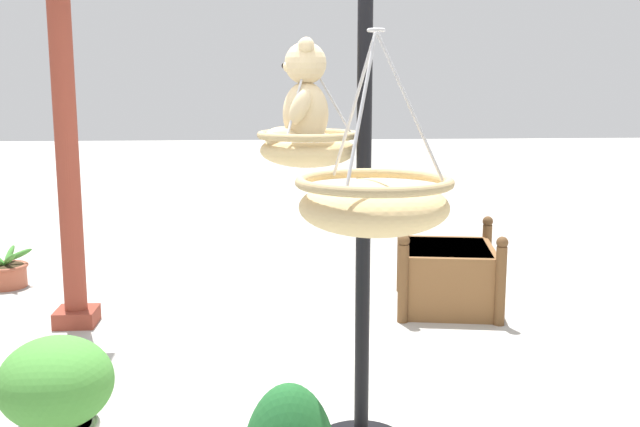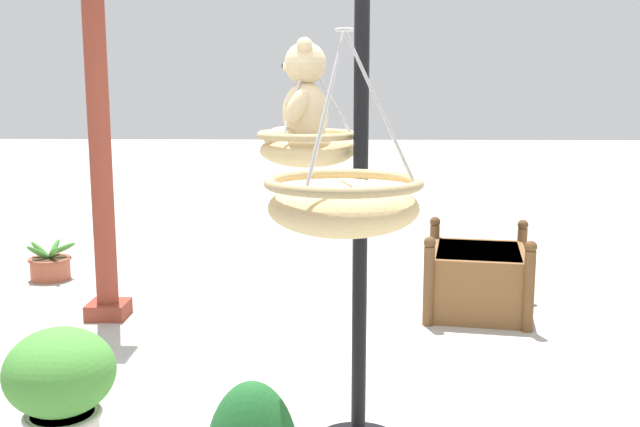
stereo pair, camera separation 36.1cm
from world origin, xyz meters
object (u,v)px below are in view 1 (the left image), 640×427
object	(u,v)px
display_pole_central	(363,295)
teddy_bear	(303,101)
wooden_planter_box	(447,274)
hanging_basket_with_teddy	(308,147)
greenhouse_pillar_right	(67,147)
potted_plant_bushy_green	(57,394)
potted_plant_small_succulent	(6,272)
hanging_basket_left_high	(374,202)

from	to	relation	value
display_pole_central	teddy_bear	bearing A→B (deg)	61.29
wooden_planter_box	hanging_basket_with_teddy	bearing A→B (deg)	149.78
display_pole_central	greenhouse_pillar_right	world-z (taller)	greenhouse_pillar_right
hanging_basket_with_teddy	wooden_planter_box	distance (m)	2.73
greenhouse_pillar_right	teddy_bear	bearing A→B (deg)	-139.84
teddy_bear	wooden_planter_box	size ratio (longest dim) A/B	0.49
hanging_basket_with_teddy	greenhouse_pillar_right	xyz separation A→B (m)	(1.89, 1.62, -0.15)
potted_plant_bushy_green	potted_plant_small_succulent	world-z (taller)	potted_plant_bushy_green
hanging_basket_with_teddy	potted_plant_small_succulent	distance (m)	4.11
wooden_planter_box	teddy_bear	bearing A→B (deg)	149.30
hanging_basket_with_teddy	wooden_planter_box	xyz separation A→B (m)	(2.12, -1.23, -1.20)
hanging_basket_with_teddy	teddy_bear	size ratio (longest dim) A/B	1.04
display_pole_central	hanging_basket_left_high	bearing A→B (deg)	174.68
display_pole_central	potted_plant_small_succulent	world-z (taller)	display_pole_central
display_pole_central	hanging_basket_with_teddy	distance (m)	0.75
hanging_basket_with_teddy	teddy_bear	xyz separation A→B (m)	(-0.00, 0.02, 0.22)
display_pole_central	potted_plant_bushy_green	world-z (taller)	display_pole_central
teddy_bear	potted_plant_small_succulent	distance (m)	4.17
wooden_planter_box	potted_plant_small_succulent	distance (m)	3.83
hanging_basket_with_teddy	teddy_bear	distance (m)	0.22
hanging_basket_left_high	display_pole_central	bearing A→B (deg)	-5.32
teddy_bear	greenhouse_pillar_right	world-z (taller)	greenhouse_pillar_right
hanging_basket_left_high	wooden_planter_box	distance (m)	3.50
hanging_basket_with_teddy	display_pole_central	bearing A→B (deg)	-120.96
hanging_basket_left_high	potted_plant_bushy_green	xyz separation A→B (m)	(0.83, 1.35, -1.02)
display_pole_central	wooden_planter_box	size ratio (longest dim) A/B	2.40
hanging_basket_left_high	greenhouse_pillar_right	distance (m)	3.42
teddy_bear	greenhouse_pillar_right	distance (m)	2.50
display_pole_central	greenhouse_pillar_right	distance (m)	2.82
hanging_basket_with_teddy	potted_plant_bushy_green	bearing A→B (deg)	100.00
potted_plant_small_succulent	potted_plant_bushy_green	bearing A→B (deg)	-157.74
teddy_bear	potted_plant_small_succulent	bearing A→B (deg)	39.56
hanging_basket_with_teddy	hanging_basket_left_high	size ratio (longest dim) A/B	0.76
teddy_bear	wooden_planter_box	bearing A→B (deg)	-30.70
greenhouse_pillar_right	potted_plant_small_succulent	xyz separation A→B (m)	(1.10, 0.87, -1.19)
hanging_basket_with_teddy	wooden_planter_box	world-z (taller)	hanging_basket_with_teddy
potted_plant_small_succulent	teddy_bear	bearing A→B (deg)	-140.44
teddy_bear	wooden_planter_box	xyz separation A→B (m)	(2.12, -1.26, -1.42)
display_pole_central	teddy_bear	world-z (taller)	display_pole_central
teddy_bear	potted_plant_bushy_green	distance (m)	1.78
teddy_bear	hanging_basket_left_high	size ratio (longest dim) A/B	0.73
hanging_basket_left_high	greenhouse_pillar_right	size ratio (longest dim) A/B	0.25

